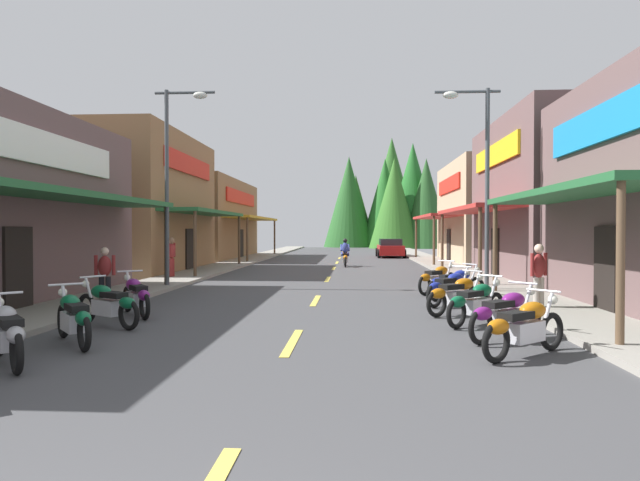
{
  "coord_description": "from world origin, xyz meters",
  "views": [
    {
      "loc": [
        1.11,
        -1.73,
        2.0
      ],
      "look_at": [
        -0.69,
        26.75,
        1.49
      ],
      "focal_mm": 30.91,
      "sensor_mm": 36.0,
      "label": 1
    }
  ],
  "objects_px": {
    "motorcycle_parked_left_1": "(8,332)",
    "parked_car_curbside": "(390,248)",
    "motorcycle_parked_right_6": "(437,278)",
    "pedestrian_by_shop": "(172,255)",
    "pedestrian_strolling": "(105,272)",
    "streetlamp_left": "(175,161)",
    "motorcycle_parked_right_3": "(458,294)",
    "motorcycle_parked_left_3": "(108,303)",
    "motorcycle_parked_left_2": "(73,317)",
    "motorcycle_parked_left_4": "(136,295)",
    "streetlamp_right": "(478,161)",
    "rider_cruising_lead": "(345,255)",
    "pedestrian_waiting": "(539,272)",
    "motorcycle_parked_right_0": "(524,326)",
    "motorcycle_parked_right_4": "(451,287)",
    "motorcycle_parked_right_2": "(476,302)",
    "motorcycle_parked_right_5": "(456,283)",
    "motorcycle_parked_right_1": "(506,314)"
  },
  "relations": [
    {
      "from": "motorcycle_parked_left_1",
      "to": "parked_car_curbside",
      "type": "relative_size",
      "value": 0.38
    },
    {
      "from": "motorcycle_parked_right_6",
      "to": "pedestrian_by_shop",
      "type": "distance_m",
      "value": 11.06
    },
    {
      "from": "pedestrian_strolling",
      "to": "streetlamp_left",
      "type": "bearing_deg",
      "value": 173.84
    },
    {
      "from": "motorcycle_parked_right_3",
      "to": "motorcycle_parked_left_3",
      "type": "height_order",
      "value": "same"
    },
    {
      "from": "motorcycle_parked_right_3",
      "to": "motorcycle_parked_left_2",
      "type": "distance_m",
      "value": 8.36
    },
    {
      "from": "motorcycle_parked_left_4",
      "to": "parked_car_curbside",
      "type": "height_order",
      "value": "parked_car_curbside"
    },
    {
      "from": "streetlamp_right",
      "to": "rider_cruising_lead",
      "type": "height_order",
      "value": "streetlamp_right"
    },
    {
      "from": "motorcycle_parked_right_6",
      "to": "pedestrian_waiting",
      "type": "bearing_deg",
      "value": -112.17
    },
    {
      "from": "motorcycle_parked_left_1",
      "to": "parked_car_curbside",
      "type": "xyz_separation_m",
      "value": [
        7.83,
        33.85,
        0.2
      ]
    },
    {
      "from": "streetlamp_right",
      "to": "motorcycle_parked_right_6",
      "type": "relative_size",
      "value": 3.92
    },
    {
      "from": "motorcycle_parked_right_0",
      "to": "motorcycle_parked_left_4",
      "type": "distance_m",
      "value": 8.64
    },
    {
      "from": "motorcycle_parked_right_4",
      "to": "pedestrian_waiting",
      "type": "height_order",
      "value": "pedestrian_waiting"
    },
    {
      "from": "motorcycle_parked_left_1",
      "to": "motorcycle_parked_right_6",
      "type": "bearing_deg",
      "value": -80.2
    },
    {
      "from": "motorcycle_parked_right_0",
      "to": "motorcycle_parked_right_2",
      "type": "distance_m",
      "value": 2.96
    },
    {
      "from": "motorcycle_parked_right_5",
      "to": "parked_car_curbside",
      "type": "bearing_deg",
      "value": 59.07
    },
    {
      "from": "motorcycle_parked_right_0",
      "to": "motorcycle_parked_left_4",
      "type": "bearing_deg",
      "value": 114.48
    },
    {
      "from": "motorcycle_parked_right_4",
      "to": "pedestrian_waiting",
      "type": "xyz_separation_m",
      "value": [
        1.98,
        -0.97,
        0.48
      ]
    },
    {
      "from": "motorcycle_parked_right_1",
      "to": "streetlamp_left",
      "type": "bearing_deg",
      "value": 96.25
    },
    {
      "from": "motorcycle_parked_left_1",
      "to": "pedestrian_waiting",
      "type": "xyz_separation_m",
      "value": [
        9.69,
        6.04,
        0.48
      ]
    },
    {
      "from": "motorcycle_parked_right_5",
      "to": "parked_car_curbside",
      "type": "relative_size",
      "value": 0.43
    },
    {
      "from": "motorcycle_parked_right_1",
      "to": "motorcycle_parked_right_4",
      "type": "xyz_separation_m",
      "value": [
        -0.19,
        4.67,
        0.0
      ]
    },
    {
      "from": "motorcycle_parked_right_1",
      "to": "pedestrian_waiting",
      "type": "xyz_separation_m",
      "value": [
        1.79,
        3.69,
        0.48
      ]
    },
    {
      "from": "motorcycle_parked_right_0",
      "to": "motorcycle_parked_right_1",
      "type": "distance_m",
      "value": 1.33
    },
    {
      "from": "motorcycle_parked_right_4",
      "to": "motorcycle_parked_right_3",
      "type": "bearing_deg",
      "value": -139.76
    },
    {
      "from": "streetlamp_right",
      "to": "motorcycle_parked_left_1",
      "type": "xyz_separation_m",
      "value": [
        -9.12,
        -10.27,
        -3.77
      ]
    },
    {
      "from": "streetlamp_right",
      "to": "pedestrian_strolling",
      "type": "relative_size",
      "value": 4.22
    },
    {
      "from": "motorcycle_parked_left_4",
      "to": "pedestrian_by_shop",
      "type": "bearing_deg",
      "value": -22.86
    },
    {
      "from": "streetlamp_left",
      "to": "motorcycle_parked_right_1",
      "type": "distance_m",
      "value": 12.95
    },
    {
      "from": "streetlamp_right",
      "to": "motorcycle_parked_right_0",
      "type": "distance_m",
      "value": 10.07
    },
    {
      "from": "streetlamp_right",
      "to": "motorcycle_parked_right_1",
      "type": "distance_m",
      "value": 8.85
    },
    {
      "from": "motorcycle_parked_left_1",
      "to": "motorcycle_parked_left_3",
      "type": "height_order",
      "value": "same"
    },
    {
      "from": "pedestrian_by_shop",
      "to": "motorcycle_parked_right_6",
      "type": "bearing_deg",
      "value": -14.79
    },
    {
      "from": "streetlamp_right",
      "to": "motorcycle_parked_right_4",
      "type": "relative_size",
      "value": 4.1
    },
    {
      "from": "motorcycle_parked_right_1",
      "to": "parked_car_curbside",
      "type": "xyz_separation_m",
      "value": [
        -0.08,
        31.5,
        0.2
      ]
    },
    {
      "from": "pedestrian_waiting",
      "to": "parked_car_curbside",
      "type": "distance_m",
      "value": 27.87
    },
    {
      "from": "streetlamp_right",
      "to": "motorcycle_parked_right_2",
      "type": "height_order",
      "value": "streetlamp_right"
    },
    {
      "from": "pedestrian_strolling",
      "to": "parked_car_curbside",
      "type": "distance_m",
      "value": 29.05
    },
    {
      "from": "streetlamp_right",
      "to": "motorcycle_parked_right_4",
      "type": "height_order",
      "value": "streetlamp_right"
    },
    {
      "from": "streetlamp_right",
      "to": "motorcycle_parked_right_6",
      "type": "xyz_separation_m",
      "value": [
        -1.35,
        -0.45,
        -3.77
      ]
    },
    {
      "from": "streetlamp_right",
      "to": "motorcycle_parked_right_3",
      "type": "relative_size",
      "value": 3.81
    },
    {
      "from": "streetlamp_right",
      "to": "motorcycle_parked_right_3",
      "type": "bearing_deg",
      "value": -107.39
    },
    {
      "from": "motorcycle_parked_right_0",
      "to": "motorcycle_parked_left_2",
      "type": "xyz_separation_m",
      "value": [
        -7.6,
        0.46,
        0.0
      ]
    },
    {
      "from": "streetlamp_right",
      "to": "pedestrian_by_shop",
      "type": "height_order",
      "value": "streetlamp_right"
    },
    {
      "from": "streetlamp_right",
      "to": "parked_car_curbside",
      "type": "distance_m",
      "value": 23.89
    },
    {
      "from": "motorcycle_parked_right_1",
      "to": "motorcycle_parked_right_3",
      "type": "xyz_separation_m",
      "value": [
        -0.3,
        3.06,
        0.0
      ]
    },
    {
      "from": "streetlamp_left",
      "to": "parked_car_curbside",
      "type": "relative_size",
      "value": 1.59
    },
    {
      "from": "motorcycle_parked_right_4",
      "to": "motorcycle_parked_right_5",
      "type": "relative_size",
      "value": 0.86
    },
    {
      "from": "motorcycle_parked_right_6",
      "to": "motorcycle_parked_left_1",
      "type": "bearing_deg",
      "value": -177.43
    },
    {
      "from": "motorcycle_parked_right_6",
      "to": "motorcycle_parked_left_2",
      "type": "height_order",
      "value": "same"
    },
    {
      "from": "motorcycle_parked_right_5",
      "to": "motorcycle_parked_left_3",
      "type": "relative_size",
      "value": 1.01
    }
  ]
}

